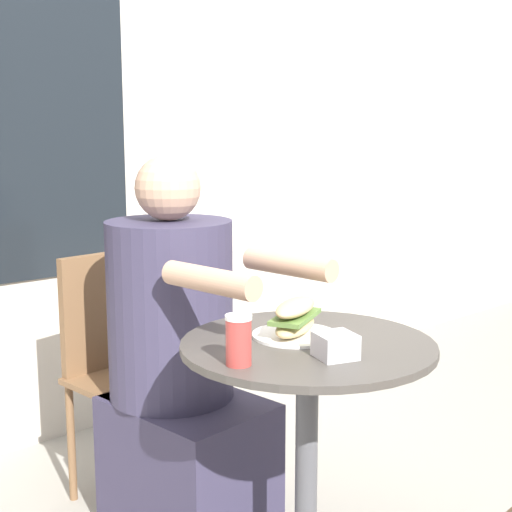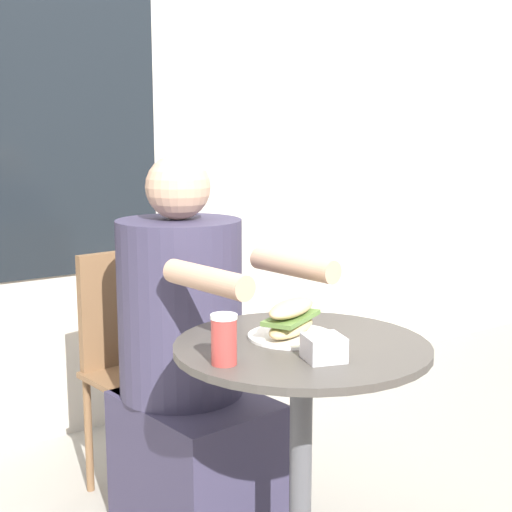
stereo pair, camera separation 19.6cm
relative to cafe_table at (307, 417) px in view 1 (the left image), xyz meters
The scene contains 7 objects.
storefront_wall 1.74m from the cafe_table, 90.10° to the left, with size 8.00×0.09×2.80m.
cafe_table is the anchor object (origin of this frame).
diner_chair 0.89m from the cafe_table, 92.39° to the left, with size 0.41×0.41×0.87m.
seated_diner 0.54m from the cafe_table, 92.68° to the left, with size 0.44×0.73×1.22m.
sandwich_on_plate 0.26m from the cafe_table, 80.20° to the left, with size 0.23×0.23×0.10m.
drink_cup 0.37m from the cafe_table, behind, with size 0.06×0.06×0.12m.
napkin_box 0.28m from the cafe_table, 108.40° to the right, with size 0.11×0.11×0.06m.
Camera 1 is at (-1.28, -1.25, 1.29)m, focal length 50.00 mm.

